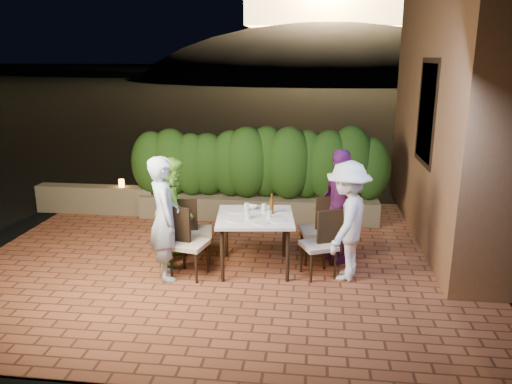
% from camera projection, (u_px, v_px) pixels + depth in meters
% --- Properties ---
extents(ground, '(400.00, 400.00, 0.00)m').
position_uv_depth(ground, '(223.00, 272.00, 6.73)').
color(ground, black).
rests_on(ground, ground).
extents(terrace_floor, '(7.00, 6.00, 0.15)m').
position_uv_depth(terrace_floor, '(229.00, 261.00, 7.22)').
color(terrace_floor, brown).
rests_on(terrace_floor, ground).
extents(building_wall, '(1.60, 5.00, 5.00)m').
position_uv_depth(building_wall, '(478.00, 76.00, 7.56)').
color(building_wall, '#96633B').
rests_on(building_wall, ground).
extents(window_pane, '(0.08, 1.00, 1.40)m').
position_uv_depth(window_pane, '(429.00, 112.00, 7.30)').
color(window_pane, black).
rests_on(window_pane, building_wall).
extents(window_frame, '(0.06, 1.15, 1.55)m').
position_uv_depth(window_frame, '(428.00, 112.00, 7.31)').
color(window_frame, black).
rests_on(window_frame, building_wall).
extents(planter, '(4.20, 0.55, 0.40)m').
position_uv_depth(planter, '(258.00, 208.00, 8.85)').
color(planter, brown).
rests_on(planter, ground).
extents(hedge, '(4.00, 0.70, 1.10)m').
position_uv_depth(hedge, '(258.00, 166.00, 8.65)').
color(hedge, '#1E4111').
rests_on(hedge, planter).
extents(parapet, '(2.20, 0.30, 0.50)m').
position_uv_depth(parapet, '(96.00, 199.00, 9.19)').
color(parapet, brown).
rests_on(parapet, ground).
extents(hill, '(52.00, 40.00, 22.00)m').
position_uv_depth(hill, '(323.00, 111.00, 65.01)').
color(hill, black).
rests_on(hill, ground).
extents(dining_table, '(1.11, 1.11, 0.75)m').
position_uv_depth(dining_table, '(255.00, 242.00, 6.70)').
color(dining_table, white).
rests_on(dining_table, ground).
extents(plate_nw, '(0.21, 0.21, 0.01)m').
position_uv_depth(plate_nw, '(235.00, 220.00, 6.42)').
color(plate_nw, white).
rests_on(plate_nw, dining_table).
extents(plate_sw, '(0.21, 0.21, 0.01)m').
position_uv_depth(plate_sw, '(236.00, 211.00, 6.78)').
color(plate_sw, white).
rests_on(plate_sw, dining_table).
extents(plate_ne, '(0.23, 0.23, 0.01)m').
position_uv_depth(plate_ne, '(278.00, 220.00, 6.41)').
color(plate_ne, white).
rests_on(plate_ne, dining_table).
extents(plate_se, '(0.23, 0.23, 0.01)m').
position_uv_depth(plate_se, '(278.00, 210.00, 6.82)').
color(plate_se, white).
rests_on(plate_se, dining_table).
extents(plate_centre, '(0.20, 0.20, 0.01)m').
position_uv_depth(plate_centre, '(253.00, 215.00, 6.62)').
color(plate_centre, white).
rests_on(plate_centre, dining_table).
extents(plate_front, '(0.22, 0.22, 0.01)m').
position_uv_depth(plate_front, '(261.00, 222.00, 6.32)').
color(plate_front, white).
rests_on(plate_front, dining_table).
extents(glass_nw, '(0.07, 0.07, 0.12)m').
position_uv_depth(glass_nw, '(247.00, 215.00, 6.46)').
color(glass_nw, silver).
rests_on(glass_nw, dining_table).
extents(glass_sw, '(0.07, 0.07, 0.12)m').
position_uv_depth(glass_sw, '(246.00, 207.00, 6.78)').
color(glass_sw, silver).
rests_on(glass_sw, dining_table).
extents(glass_ne, '(0.06, 0.06, 0.11)m').
position_uv_depth(glass_ne, '(269.00, 215.00, 6.48)').
color(glass_ne, silver).
rests_on(glass_ne, dining_table).
extents(glass_se, '(0.07, 0.07, 0.12)m').
position_uv_depth(glass_se, '(264.00, 208.00, 6.74)').
color(glass_se, silver).
rests_on(glass_se, dining_table).
extents(beer_bottle, '(0.05, 0.05, 0.28)m').
position_uv_depth(beer_bottle, '(272.00, 204.00, 6.65)').
color(beer_bottle, '#53320D').
rests_on(beer_bottle, dining_table).
extents(bowl, '(0.24, 0.24, 0.05)m').
position_uv_depth(bowl, '(250.00, 207.00, 6.90)').
color(bowl, white).
rests_on(bowl, dining_table).
extents(chair_left_front, '(0.51, 0.51, 0.93)m').
position_uv_depth(chair_left_front, '(189.00, 243.00, 6.45)').
color(chair_left_front, black).
rests_on(chair_left_front, ground).
extents(chair_left_back, '(0.50, 0.50, 0.90)m').
position_uv_depth(chair_left_back, '(197.00, 230.00, 6.95)').
color(chair_left_back, black).
rests_on(chair_left_back, ground).
extents(chair_right_front, '(0.54, 0.54, 0.88)m').
position_uv_depth(chair_right_front, '(318.00, 244.00, 6.46)').
color(chair_right_front, black).
rests_on(chair_right_front, ground).
extents(chair_right_back, '(0.51, 0.51, 0.93)m').
position_uv_depth(chair_right_back, '(317.00, 229.00, 6.93)').
color(chair_right_back, black).
rests_on(chair_right_back, ground).
extents(diner_blue, '(0.60, 0.69, 1.61)m').
position_uv_depth(diner_blue, '(164.00, 218.00, 6.33)').
color(diner_blue, '#AAC3DB').
rests_on(diner_blue, ground).
extents(diner_green, '(0.60, 0.75, 1.48)m').
position_uv_depth(diner_green, '(175.00, 210.00, 6.91)').
color(diner_green, '#7DCC3F').
rests_on(diner_green, ground).
extents(diner_white, '(0.85, 1.13, 1.54)m').
position_uv_depth(diner_white, '(347.00, 221.00, 6.33)').
color(diner_white, white).
rests_on(diner_white, ground).
extents(diner_purple, '(0.72, 1.01, 1.60)m').
position_uv_depth(diner_purple, '(340.00, 206.00, 6.88)').
color(diner_purple, '#702673').
rests_on(diner_purple, ground).
extents(parapet_lamp, '(0.10, 0.10, 0.14)m').
position_uv_depth(parapet_lamp, '(121.00, 183.00, 9.04)').
color(parapet_lamp, orange).
rests_on(parapet_lamp, parapet).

